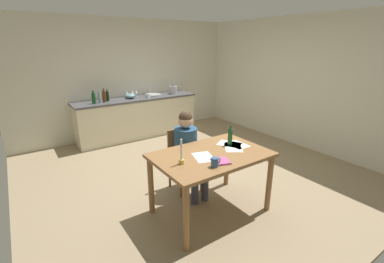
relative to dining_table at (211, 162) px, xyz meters
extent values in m
cube|color=#937F60|center=(0.45, 1.02, -0.71)|extent=(5.20, 5.20, 0.04)
cube|color=beige|center=(0.45, 3.62, 0.61)|extent=(5.20, 0.12, 2.60)
cube|color=beige|center=(3.05, 1.02, 0.61)|extent=(0.12, 5.20, 2.60)
cube|color=beige|center=(0.45, 3.26, -0.26)|extent=(2.72, 0.60, 0.86)
cube|color=#4C4C51|center=(0.45, 3.26, 0.19)|extent=(2.76, 0.64, 0.04)
cube|color=olive|center=(0.00, 0.00, 0.09)|extent=(1.38, 0.92, 0.04)
cylinder|color=olive|center=(-0.63, -0.40, -0.31)|extent=(0.07, 0.07, 0.76)
cylinder|color=olive|center=(0.63, -0.40, -0.31)|extent=(0.07, 0.07, 0.76)
cylinder|color=olive|center=(-0.63, 0.40, -0.31)|extent=(0.07, 0.07, 0.76)
cylinder|color=olive|center=(0.63, 0.40, -0.31)|extent=(0.07, 0.07, 0.76)
cube|color=olive|center=(0.04, 0.64, -0.21)|extent=(0.42, 0.42, 0.04)
cube|color=olive|center=(0.05, 0.82, 0.00)|extent=(0.36, 0.05, 0.40)
cylinder|color=olive|center=(-0.14, 0.48, -0.45)|extent=(0.04, 0.04, 0.47)
cylinder|color=olive|center=(0.20, 0.46, -0.45)|extent=(0.04, 0.04, 0.47)
cylinder|color=olive|center=(-0.12, 0.82, -0.45)|extent=(0.04, 0.04, 0.47)
cylinder|color=olive|center=(0.22, 0.80, -0.45)|extent=(0.04, 0.04, 0.47)
cylinder|color=navy|center=(0.04, 0.62, 0.01)|extent=(0.34, 0.34, 0.50)
sphere|color=#D8AD8C|center=(0.04, 0.62, 0.37)|extent=(0.20, 0.20, 0.20)
sphere|color=#473323|center=(0.04, 0.62, 0.41)|extent=(0.19, 0.19, 0.19)
cylinder|color=#383847|center=(-0.05, 0.43, -0.24)|extent=(0.15, 0.39, 0.13)
cylinder|color=#383847|center=(-0.07, 0.25, -0.46)|extent=(0.10, 0.10, 0.45)
cylinder|color=#383847|center=(0.10, 0.42, -0.24)|extent=(0.15, 0.39, 0.13)
cylinder|color=#383847|center=(0.09, 0.24, -0.46)|extent=(0.10, 0.10, 0.45)
cylinder|color=#33598C|center=(-0.19, -0.30, 0.16)|extent=(0.08, 0.08, 0.10)
torus|color=#33598C|center=(-0.15, -0.30, 0.17)|extent=(0.07, 0.01, 0.07)
cylinder|color=gold|center=(-0.45, -0.04, 0.14)|extent=(0.06, 0.06, 0.05)
cylinder|color=white|center=(-0.45, -0.04, 0.28)|extent=(0.02, 0.02, 0.24)
cube|color=#B25085|center=(-0.06, -0.24, 0.12)|extent=(0.23, 0.24, 0.02)
cube|color=white|center=(0.40, 0.12, 0.11)|extent=(0.33, 0.36, 0.00)
cube|color=white|center=(-0.14, -0.03, 0.11)|extent=(0.29, 0.34, 0.00)
cube|color=white|center=(0.35, -0.01, 0.11)|extent=(0.34, 0.36, 0.00)
cube|color=white|center=(0.47, 0.04, 0.11)|extent=(0.21, 0.30, 0.00)
cylinder|color=#194C23|center=(0.38, 0.09, 0.22)|extent=(0.06, 0.06, 0.21)
cylinder|color=#194C23|center=(0.38, 0.09, 0.35)|extent=(0.03, 0.03, 0.05)
cylinder|color=#B2B7BC|center=(0.86, 3.26, 0.23)|extent=(0.36, 0.36, 0.04)
cylinder|color=silver|center=(0.86, 3.42, 0.33)|extent=(0.02, 0.02, 0.24)
cylinder|color=#194C23|center=(-0.50, 3.19, 0.32)|extent=(0.08, 0.08, 0.21)
cylinder|color=#194C23|center=(-0.50, 3.19, 0.45)|extent=(0.04, 0.04, 0.05)
cylinder|color=#8C999E|center=(-0.38, 3.20, 0.32)|extent=(0.06, 0.06, 0.22)
cylinder|color=#8C999E|center=(-0.38, 3.20, 0.45)|extent=(0.03, 0.03, 0.05)
cylinder|color=#593319|center=(-0.28, 3.23, 0.33)|extent=(0.08, 0.08, 0.23)
cylinder|color=#593319|center=(-0.28, 3.23, 0.47)|extent=(0.03, 0.03, 0.06)
cylinder|color=black|center=(-0.19, 3.27, 0.31)|extent=(0.06, 0.06, 0.20)
cylinder|color=black|center=(-0.19, 3.27, 0.43)|extent=(0.03, 0.03, 0.05)
ellipsoid|color=#668C99|center=(0.32, 3.30, 0.26)|extent=(0.23, 0.23, 0.10)
cylinder|color=#B7BABF|center=(1.41, 3.26, 0.30)|extent=(0.18, 0.18, 0.18)
cone|color=#262628|center=(1.41, 3.26, 0.41)|extent=(0.11, 0.11, 0.04)
cylinder|color=silver|center=(0.51, 3.41, 0.21)|extent=(0.06, 0.06, 0.00)
cylinder|color=silver|center=(0.51, 3.41, 0.25)|extent=(0.01, 0.01, 0.07)
cone|color=silver|center=(0.51, 3.41, 0.33)|extent=(0.07, 0.07, 0.08)
cylinder|color=silver|center=(0.41, 3.41, 0.21)|extent=(0.06, 0.06, 0.00)
cylinder|color=silver|center=(0.41, 3.41, 0.25)|extent=(0.01, 0.01, 0.07)
cone|color=silver|center=(0.41, 3.41, 0.33)|extent=(0.07, 0.07, 0.08)
cylinder|color=silver|center=(0.28, 3.41, 0.21)|extent=(0.06, 0.06, 0.00)
cylinder|color=silver|center=(0.28, 3.41, 0.25)|extent=(0.01, 0.01, 0.07)
cone|color=silver|center=(0.28, 3.41, 0.33)|extent=(0.07, 0.07, 0.08)
cylinder|color=white|center=(0.66, 3.11, 0.26)|extent=(0.09, 0.09, 0.09)
torus|color=white|center=(0.71, 3.11, 0.26)|extent=(0.06, 0.01, 0.06)
camera|label=1|loc=(-1.85, -2.28, 1.37)|focal=24.73mm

